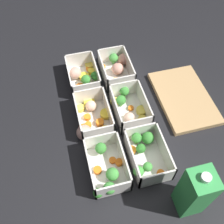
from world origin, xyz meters
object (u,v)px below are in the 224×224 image
Objects in this scene: container_far_left at (117,67)px; juice_carton at (195,192)px; container_near_right at (107,168)px; container_far_center at (129,107)px; container_near_center at (91,119)px; container_near_left at (83,76)px; container_far_right at (145,153)px.

container_far_left is 0.55m from juice_carton.
container_near_right is 0.24m from container_far_center.
container_near_center is 0.19m from container_near_right.
container_near_center is 0.88× the size of juice_carton.
container_near_left and container_far_center have the same top height.
container_near_center is at bearing -141.66° from container_far_right.
container_near_right is 0.25m from juice_carton.
container_near_right is 0.42m from container_far_left.
juice_carton is at bearing 30.88° from container_near_center.
container_near_left is 0.23m from container_far_center.
container_near_center and container_far_right have the same top height.
container_near_center is 0.40m from juice_carton.
container_near_center is at bearing -35.24° from container_far_left.
container_far_left is at bearing 176.78° from container_far_center.
container_far_left is at bearing 160.55° from container_near_right.
container_near_right is 1.03× the size of container_far_left.
container_near_center is 1.02× the size of container_far_center.
juice_carton is (0.35, 0.07, 0.07)m from container_far_center.
container_near_left is at bearing -160.48° from juice_carton.
container_far_left and container_far_center have the same top height.
container_near_left is 0.39m from container_near_right.
container_near_left and container_far_right have the same top height.
juice_carton reaches higher than container_far_center.
container_far_center is 1.04× the size of container_far_right.
container_near_center is 0.22m from container_far_right.
container_near_right is at bearing -0.59° from container_near_left.
container_near_right and container_far_left have the same top height.
container_near_right is at bearing -127.27° from juice_carton.
container_near_center is at bearing -3.11° from container_near_left.
container_near_left is 1.05× the size of container_near_right.
container_near_left is at bearing 179.41° from container_near_right.
container_far_center is (-0.20, 0.13, -0.00)m from container_near_right.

